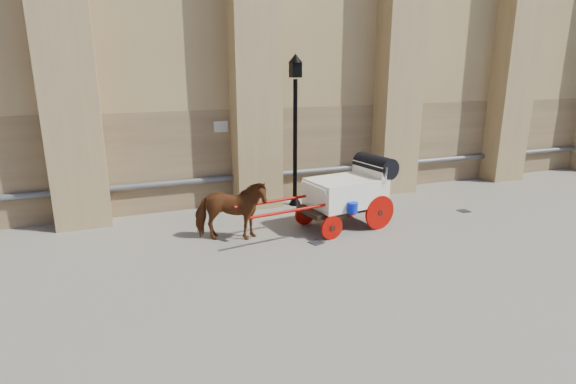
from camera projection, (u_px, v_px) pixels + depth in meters
name	position (u px, v px, depth m)	size (l,w,h in m)	color
ground	(338.00, 240.00, 11.33)	(90.00, 90.00, 0.00)	#6E685C
horse	(231.00, 211.00, 11.15)	(0.83, 1.83, 1.55)	brown
carriage	(350.00, 190.00, 12.15)	(4.45, 1.76, 1.89)	black
street_lamp	(295.00, 127.00, 13.67)	(0.43, 0.43, 4.61)	black
drain_grate_near	(316.00, 242.00, 11.17)	(0.32, 0.32, 0.01)	black
drain_grate_far	(464.00, 211.00, 13.65)	(0.32, 0.32, 0.01)	black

